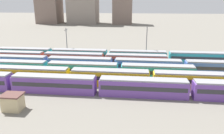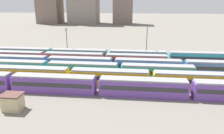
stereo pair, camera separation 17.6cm
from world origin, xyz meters
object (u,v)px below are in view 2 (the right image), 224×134
Objects in this scene: train_track_5 at (138,56)px; catenary_pole_1 at (147,42)px; train_track_0 at (97,85)px; catenary_pole_3 at (67,42)px; train_track_2 at (83,70)px; train_track_3 at (184,67)px; train_track_1 at (151,79)px; train_track_4 at (74,59)px; signal_hut at (13,102)px.

catenary_pole_1 reaches higher than train_track_5.
train_track_0 is 7.30× the size of catenary_pole_3.
train_track_3 is (26.27, 5.20, 0.00)m from train_track_2.
train_track_1 is 36.07m from catenary_pole_3.
train_track_4 is 29.57m from signal_hut.
signal_hut is at bearing -113.48° from train_track_2.
train_track_5 is 26.00× the size of signal_hut.
train_track_2 and train_track_3 have the same top height.
train_track_1 is 21.01m from train_track_5.
train_track_5 is (8.42, 26.00, 0.00)m from train_track_0.
train_track_3 is at bearing 48.47° from train_track_1.
catenary_pole_3 is (-26.73, 0.07, -0.38)m from catenary_pole_1.
train_track_2 is at bearing 118.48° from train_track_0.
train_track_4 is (-31.58, 5.20, -0.00)m from train_track_3.
catenary_pole_1 is at bearing 56.15° from signal_hut.
train_track_4 is 10.02m from catenary_pole_3.
train_track_4 is 23.93m from catenary_pole_1.
train_track_3 is at bearing 35.05° from signal_hut.
train_track_1 is 0.66× the size of train_track_3.
catenary_pole_3 is 2.84× the size of signal_hut.
train_track_4 is 5.45× the size of catenary_pole_3.
signal_hut is at bearing -144.95° from train_track_3.
catenary_pole_1 is at bearing 68.75° from train_track_0.
signal_hut is (-8.26, -19.02, -0.35)m from train_track_2.
signal_hut is at bearing -123.85° from catenary_pole_1.
train_track_1 reaches higher than signal_hut.
train_track_0 is 33.01m from catenary_pole_3.
train_track_1 is 27.27m from train_track_4.
train_track_3 is 2.02× the size of train_track_4.
train_track_0 and train_track_1 have the same top height.
train_track_4 is at bearing 117.77° from train_track_0.
train_track_3 is at bearing -54.53° from catenary_pole_1.
train_track_4 and train_track_5 have the same top height.
catenary_pole_3 is (-4.57, 8.09, 3.76)m from train_track_4.
train_track_3 is 38.70m from catenary_pole_3.
train_track_4 is at bearing -60.52° from catenary_pole_3.
train_track_1 is at bearing -131.53° from train_track_3.
catenary_pole_1 is (-0.21, 23.62, 4.14)m from train_track_1.
catenary_pole_1 is at bearing 47.54° from train_track_2.
train_track_5 is (-12.20, 10.40, 0.00)m from train_track_3.
train_track_1 is 1.34× the size of train_track_4.
train_track_2 is at bearing -61.87° from catenary_pole_3.
catenary_pole_3 reaches higher than train_track_1.
signal_hut is (-34.53, -24.22, -0.35)m from train_track_3.
train_track_2 is at bearing -132.46° from catenary_pole_1.
train_track_0 reaches higher than signal_hut.
catenary_pole_1 is (-9.42, 13.22, 4.14)m from train_track_3.
train_track_3 and train_track_4 have the same top height.
catenary_pole_3 is at bearing 179.85° from catenary_pole_1.
train_track_5 is 5.73m from catenary_pole_1.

